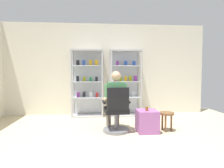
{
  "coord_description": "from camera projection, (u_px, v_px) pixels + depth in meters",
  "views": [
    {
      "loc": [
        -0.29,
        -2.72,
        1.27
      ],
      "look_at": [
        0.06,
        1.53,
        1.0
      ],
      "focal_mm": 30.29,
      "sensor_mm": 36.0,
      "label": 1
    }
  ],
  "objects": [
    {
      "name": "office_chair",
      "position": [
        116.0,
        114.0,
        3.96
      ],
      "size": [
        0.58,
        0.56,
        0.96
      ],
      "color": "slate",
      "rests_on": "ground"
    },
    {
      "name": "storage_crate",
      "position": [
        147.0,
        121.0,
        4.0
      ],
      "size": [
        0.43,
        0.43,
        0.46
      ],
      "primitive_type": "cube",
      "color": "#9E599E",
      "rests_on": "ground"
    },
    {
      "name": "tea_glass",
      "position": [
        147.0,
        109.0,
        3.92
      ],
      "size": [
        0.06,
        0.06,
        0.09
      ],
      "primitive_type": "cylinder",
      "color": "brown",
      "rests_on": "storage_crate"
    },
    {
      "name": "wooden_stool",
      "position": [
        166.0,
        116.0,
        4.06
      ],
      "size": [
        0.32,
        0.32,
        0.4
      ],
      "color": "brown",
      "rests_on": "ground"
    },
    {
      "name": "back_wall",
      "position": [
        106.0,
        69.0,
        5.71
      ],
      "size": [
        6.0,
        0.1,
        2.7
      ],
      "primitive_type": "cube",
      "color": "silver",
      "rests_on": "ground"
    },
    {
      "name": "seated_shopkeeper",
      "position": [
        115.0,
        98.0,
        4.1
      ],
      "size": [
        0.51,
        0.59,
        1.29
      ],
      "color": "slate",
      "rests_on": "ground"
    },
    {
      "name": "display_cabinet_right",
      "position": [
        125.0,
        83.0,
        5.54
      ],
      "size": [
        0.9,
        0.45,
        1.9
      ],
      "color": "#B7B7BC",
      "rests_on": "ground"
    },
    {
      "name": "ground_plane",
      "position": [
        116.0,
        157.0,
        2.81
      ],
      "size": [
        7.2,
        7.2,
        0.0
      ],
      "primitive_type": "plane",
      "color": "#C6B793"
    },
    {
      "name": "display_cabinet_left",
      "position": [
        87.0,
        83.0,
        5.45
      ],
      "size": [
        0.9,
        0.45,
        1.9
      ],
      "color": "#B7B7BC",
      "rests_on": "ground"
    }
  ]
}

